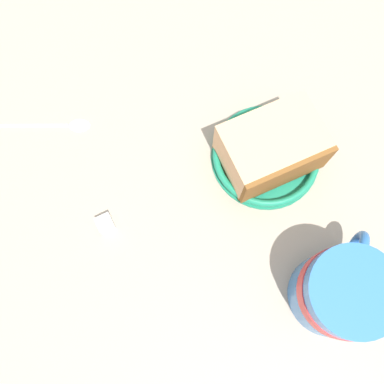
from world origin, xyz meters
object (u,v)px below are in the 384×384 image
small_plate (266,156)px  sugar_cube (105,224)px  cake_slice (271,148)px  teaspoon (61,125)px  tea_mug (342,292)px

small_plate → sugar_cube: sugar_cube is taller
cake_slice → teaspoon: cake_slice is taller
cake_slice → tea_mug: size_ratio=1.12×
small_plate → tea_mug: bearing=74.3°
small_plate → teaspoon: bearing=-46.7°
small_plate → cake_slice: 3.41cm
small_plate → tea_mug: size_ratio=1.19×
cake_slice → tea_mug: 18.94cm
sugar_cube → tea_mug: bearing=125.7°
small_plate → sugar_cube: (22.16, -5.18, 0.12)cm
tea_mug → sugar_cube: tea_mug is taller
tea_mug → teaspoon: (14.10, -38.93, -5.06)cm
small_plate → sugar_cube: 22.76cm
tea_mug → teaspoon: tea_mug is taller
cake_slice → teaspoon: bearing=-47.2°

